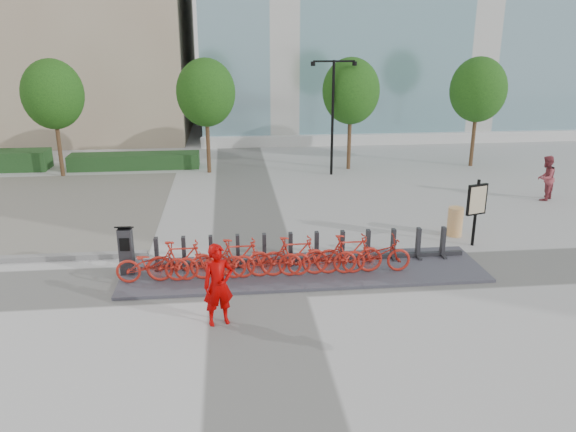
{
  "coord_description": "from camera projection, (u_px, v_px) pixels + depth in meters",
  "views": [
    {
      "loc": [
        -0.61,
        -13.37,
        6.08
      ],
      "look_at": [
        1.0,
        1.5,
        1.2
      ],
      "focal_mm": 35.0,
      "sensor_mm": 36.0,
      "label": 1
    }
  ],
  "objects": [
    {
      "name": "dock_pad",
      "position": [
        304.0,
        271.0,
        14.99
      ],
      "size": [
        9.6,
        2.4,
        0.08
      ],
      "primitive_type": "cube",
      "color": "#43434E",
      "rests_on": "ground"
    },
    {
      "name": "bike_6",
      "position": [
        322.0,
        257.0,
        14.54
      ],
      "size": [
        1.83,
        0.64,
        0.96
      ],
      "primitive_type": "imported",
      "rotation": [
        0.0,
        0.0,
        1.57
      ],
      "color": "#B42317",
      "rests_on": "dock_pad"
    },
    {
      "name": "worker_red",
      "position": [
        218.0,
        285.0,
        12.08
      ],
      "size": [
        0.77,
        0.61,
        1.84
      ],
      "primitive_type": "imported",
      "rotation": [
        0.0,
        0.0,
        0.28
      ],
      "color": "#A90000",
      "rests_on": "ground"
    },
    {
      "name": "bike_3",
      "position": [
        239.0,
        258.0,
        14.31
      ],
      "size": [
        1.77,
        0.5,
        1.07
      ],
      "primitive_type": "imported",
      "rotation": [
        0.0,
        0.0,
        1.57
      ],
      "color": "#B42317",
      "rests_on": "dock_pad"
    },
    {
      "name": "ground",
      "position": [
        256.0,
        279.0,
        14.59
      ],
      "size": [
        120.0,
        120.0,
        0.0
      ],
      "primitive_type": "plane",
      "color": "#A6A6A6"
    },
    {
      "name": "bike_2",
      "position": [
        210.0,
        262.0,
        14.25
      ],
      "size": [
        1.83,
        0.64,
        0.96
      ],
      "primitive_type": "imported",
      "rotation": [
        0.0,
        0.0,
        1.57
      ],
      "color": "#B42317",
      "rests_on": "dock_pad"
    },
    {
      "name": "hedge_b",
      "position": [
        135.0,
        161.0,
        26.44
      ],
      "size": [
        6.0,
        1.2,
        0.7
      ],
      "primitive_type": "cube",
      "color": "#183B1A",
      "rests_on": "ground"
    },
    {
      "name": "tree_3",
      "position": [
        478.0,
        90.0,
        25.94
      ],
      "size": [
        2.6,
        2.6,
        5.1
      ],
      "color": "brown",
      "rests_on": "ground"
    },
    {
      "name": "bike_5",
      "position": [
        294.0,
        256.0,
        14.45
      ],
      "size": [
        1.77,
        0.5,
        1.07
      ],
      "primitive_type": "imported",
      "rotation": [
        0.0,
        0.0,
        1.57
      ],
      "color": "#B42317",
      "rests_on": "dock_pad"
    },
    {
      "name": "map_sign",
      "position": [
        477.0,
        202.0,
        16.48
      ],
      "size": [
        0.66,
        0.29,
        2.04
      ],
      "rotation": [
        0.0,
        0.0,
        0.3
      ],
      "color": "black",
      "rests_on": "ground"
    },
    {
      "name": "dock_rail_posts",
      "position": [
        304.0,
        248.0,
        15.3
      ],
      "size": [
        8.02,
        0.5,
        0.85
      ],
      "primitive_type": null,
      "color": "#2A2A2E",
      "rests_on": "dock_pad"
    },
    {
      "name": "tree_0",
      "position": [
        53.0,
        94.0,
        24.0
      ],
      "size": [
        2.6,
        2.6,
        5.1
      ],
      "color": "brown",
      "rests_on": "ground"
    },
    {
      "name": "bike_7",
      "position": [
        349.0,
        254.0,
        14.6
      ],
      "size": [
        1.77,
        0.5,
        1.07
      ],
      "primitive_type": "imported",
      "rotation": [
        0.0,
        0.0,
        1.57
      ],
      "color": "#B42317",
      "rests_on": "dock_pad"
    },
    {
      "name": "bike_1",
      "position": [
        181.0,
        261.0,
        14.16
      ],
      "size": [
        1.77,
        0.5,
        1.07
      ],
      "primitive_type": "imported",
      "rotation": [
        0.0,
        0.0,
        1.57
      ],
      "color": "#B42317",
      "rests_on": "dock_pad"
    },
    {
      "name": "pedestrian",
      "position": [
        546.0,
        178.0,
        21.27
      ],
      "size": [
        1.05,
        1.04,
        1.71
      ],
      "primitive_type": "imported",
      "rotation": [
        0.0,
        0.0,
        3.87
      ],
      "color": "#983B44",
      "rests_on": "ground"
    },
    {
      "name": "bike_0",
      "position": [
        152.0,
        264.0,
        14.1
      ],
      "size": [
        1.83,
        0.64,
        0.96
      ],
      "primitive_type": "imported",
      "rotation": [
        0.0,
        0.0,
        1.57
      ],
      "color": "#B42317",
      "rests_on": "dock_pad"
    },
    {
      "name": "tree_2",
      "position": [
        351.0,
        91.0,
        25.33
      ],
      "size": [
        2.6,
        2.6,
        5.1
      ],
      "color": "brown",
      "rests_on": "ground"
    },
    {
      "name": "kiosk",
      "position": [
        126.0,
        250.0,
        14.54
      ],
      "size": [
        0.43,
        0.37,
        1.35
      ],
      "rotation": [
        0.0,
        0.0,
        -0.05
      ],
      "color": "#2A2A2E",
      "rests_on": "dock_pad"
    },
    {
      "name": "tree_1",
      "position": [
        206.0,
        93.0,
        24.66
      ],
      "size": [
        2.6,
        2.6,
        5.1
      ],
      "color": "brown",
      "rests_on": "ground"
    },
    {
      "name": "streetlamp",
      "position": [
        333.0,
        104.0,
        24.42
      ],
      "size": [
        2.0,
        0.2,
        5.0
      ],
      "color": "black",
      "rests_on": "ground"
    },
    {
      "name": "bike_8",
      "position": [
        376.0,
        255.0,
        14.69
      ],
      "size": [
        1.83,
        0.64,
        0.96
      ],
      "primitive_type": "imported",
      "rotation": [
        0.0,
        0.0,
        1.57
      ],
      "color": "#B42317",
      "rests_on": "dock_pad"
    },
    {
      "name": "bike_4",
      "position": [
        267.0,
        259.0,
        14.4
      ],
      "size": [
        1.83,
        0.64,
        0.96
      ],
      "primitive_type": "imported",
      "rotation": [
        0.0,
        0.0,
        1.57
      ],
      "color": "#B42317",
      "rests_on": "dock_pad"
    },
    {
      "name": "construction_barrel",
      "position": [
        455.0,
        222.0,
        17.59
      ],
      "size": [
        0.59,
        0.59,
        0.92
      ],
      "primitive_type": "cylinder",
      "rotation": [
        0.0,
        0.0,
        0.29
      ],
      "color": "#FF8900",
      "rests_on": "ground"
    }
  ]
}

